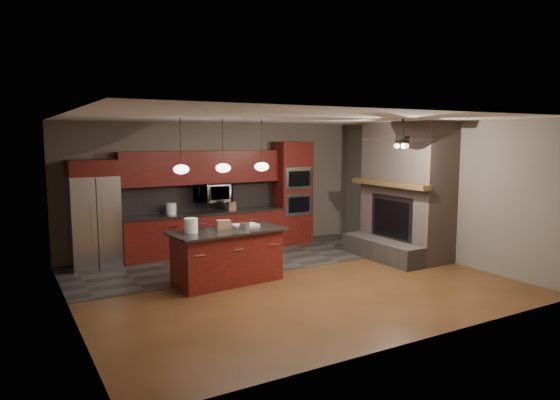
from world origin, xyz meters
TOP-DOWN VIEW (x-y plane):
  - ground at (0.00, 0.00)m, footprint 7.00×7.00m
  - ceiling at (0.00, 0.00)m, footprint 7.00×6.00m
  - back_wall at (0.00, 3.00)m, footprint 7.00×0.02m
  - right_wall at (3.50, 0.00)m, footprint 0.02×6.00m
  - left_wall at (-3.50, 0.00)m, footprint 0.02×6.00m
  - slate_tile_patch at (0.00, 1.80)m, footprint 7.00×2.40m
  - fireplace_column at (3.04, 0.40)m, footprint 1.30×2.10m
  - back_cabinetry at (-0.48, 2.74)m, footprint 3.59×0.64m
  - oven_tower at (1.70, 2.69)m, footprint 0.80×0.63m
  - microwave at (-0.27, 2.75)m, footprint 0.73×0.41m
  - refrigerator at (-2.74, 2.62)m, footprint 0.88×0.75m
  - kitchen_island at (-0.95, 0.44)m, footprint 2.02×1.05m
  - white_bucket at (-1.57, 0.51)m, footprint 0.28×0.28m
  - paint_can at (-0.67, 0.36)m, footprint 0.22×0.22m
  - paint_tray at (-0.54, 0.58)m, footprint 0.44×0.31m
  - cardboard_box at (-0.96, 0.59)m, footprint 0.26×0.21m
  - counter_bucket at (-1.21, 2.70)m, footprint 0.26×0.26m
  - counter_box at (0.12, 2.65)m, footprint 0.18×0.14m
  - pendant_left at (-1.65, 0.70)m, footprint 0.26×0.26m
  - pendant_center at (-0.90, 0.70)m, footprint 0.26×0.26m
  - pendant_right at (-0.15, 0.70)m, footprint 0.26×0.26m
  - ceiling_fan at (1.80, -0.80)m, footprint 1.27×1.33m

SIDE VIEW (x-z plane):
  - ground at x=0.00m, z-range 0.00..0.00m
  - slate_tile_patch at x=0.00m, z-range 0.00..0.01m
  - kitchen_island at x=-0.95m, z-range 0.01..0.93m
  - back_cabinetry at x=-0.48m, z-range -0.21..1.99m
  - paint_tray at x=-0.54m, z-range 0.92..0.96m
  - paint_can at x=-0.67m, z-range 0.92..1.04m
  - cardboard_box at x=-0.96m, z-range 0.92..1.07m
  - counter_box at x=0.12m, z-range 0.90..1.09m
  - counter_bucket at x=-1.21m, z-range 0.90..1.14m
  - refrigerator at x=-2.74m, z-range 0.00..2.07m
  - white_bucket at x=-1.57m, z-range 0.92..1.16m
  - oven_tower at x=1.70m, z-range 0.00..2.38m
  - fireplace_column at x=3.04m, z-range -0.10..2.70m
  - microwave at x=-0.27m, z-range 1.05..1.55m
  - back_wall at x=0.00m, z-range 0.00..2.80m
  - right_wall at x=3.50m, z-range 0.00..2.80m
  - left_wall at x=-3.50m, z-range 0.00..2.80m
  - pendant_left at x=-1.65m, z-range 1.51..2.42m
  - pendant_center at x=-0.90m, z-range 1.51..2.42m
  - pendant_right at x=-0.15m, z-range 1.51..2.42m
  - ceiling_fan at x=1.80m, z-range 2.25..2.66m
  - ceiling at x=0.00m, z-range 2.79..2.81m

